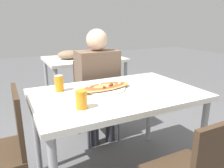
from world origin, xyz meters
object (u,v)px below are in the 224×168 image
object	(u,v)px
pizza_main	(105,87)
drink_glass	(81,100)
chair_far_seated	(95,95)
chair_side_left	(3,147)
soda_can	(59,83)
dining_table	(117,101)
person_seated	(98,78)

from	to	relation	value
pizza_main	drink_glass	size ratio (longest dim) A/B	4.10
pizza_main	drink_glass	xyz separation A→B (m)	(-0.29, -0.28, 0.04)
chair_far_seated	chair_side_left	size ratio (longest dim) A/B	1.00
chair_far_seated	drink_glass	distance (m)	1.08
soda_can	drink_glass	xyz separation A→B (m)	(0.04, -0.41, -0.00)
chair_side_left	soda_can	bearing A→B (deg)	-68.32
chair_far_seated	dining_table	bearing A→B (deg)	81.59
chair_far_seated	pizza_main	distance (m)	0.72
dining_table	soda_can	distance (m)	0.47
person_seated	dining_table	bearing A→B (deg)	80.13
chair_far_seated	chair_side_left	world-z (taller)	same
dining_table	chair_side_left	bearing A→B (deg)	176.77
chair_side_left	soda_can	distance (m)	0.58
soda_can	drink_glass	size ratio (longest dim) A/B	1.08
soda_can	pizza_main	bearing A→B (deg)	-20.56
pizza_main	dining_table	bearing A→B (deg)	-59.14
dining_table	soda_can	world-z (taller)	soda_can
dining_table	drink_glass	distance (m)	0.42
dining_table	pizza_main	xyz separation A→B (m)	(-0.06, 0.10, 0.09)
chair_side_left	person_seated	xyz separation A→B (m)	(0.93, 0.58, 0.22)
soda_can	drink_glass	distance (m)	0.41
chair_side_left	pizza_main	xyz separation A→B (m)	(0.77, 0.05, 0.29)
chair_far_seated	pizza_main	xyz separation A→B (m)	(-0.17, -0.64, 0.29)
person_seated	drink_glass	distance (m)	0.94
person_seated	drink_glass	bearing A→B (deg)	60.57
chair_far_seated	chair_side_left	bearing A→B (deg)	36.48
chair_far_seated	chair_side_left	xyz separation A→B (m)	(-0.93, -0.69, 0.00)
pizza_main	drink_glass	bearing A→B (deg)	-135.74
chair_side_left	pizza_main	distance (m)	0.82
chair_side_left	soda_can	world-z (taller)	soda_can
drink_glass	person_seated	bearing A→B (deg)	60.57
dining_table	person_seated	world-z (taller)	person_seated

